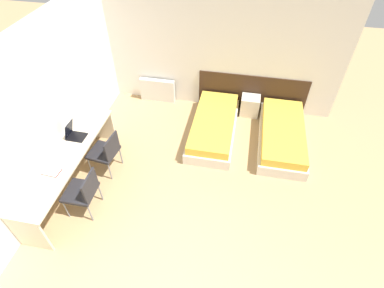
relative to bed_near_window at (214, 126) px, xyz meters
name	(u,v)px	position (x,y,z in m)	size (l,w,h in m)	color
wall_back	(211,50)	(-0.27, 1.07, 1.16)	(5.51, 0.05, 2.70)	silver
wall_left	(55,100)	(-2.55, -1.20, 1.16)	(0.05, 5.50, 2.70)	silver
headboard_panel	(252,93)	(0.70, 1.04, 0.24)	(2.40, 0.03, 0.87)	#382316
bed_near_window	(214,126)	(0.00, 0.00, 0.00)	(0.90, 2.01, 0.40)	beige
bed_near_door	(282,135)	(1.41, 0.00, 0.00)	(0.90, 2.01, 0.40)	beige
nightstand	(250,106)	(0.70, 0.83, 0.03)	(0.41, 0.34, 0.46)	beige
radiator	(158,90)	(-1.49, 0.95, 0.09)	(0.83, 0.12, 0.56)	silver
desk	(68,161)	(-2.23, -1.83, 0.41)	(0.59, 2.54, 0.75)	beige
chair_near_laptop	(106,151)	(-1.77, -1.39, 0.29)	(0.53, 0.53, 0.84)	#232328
chair_near_notebook	(83,191)	(-1.77, -2.29, 0.29)	(0.48, 0.48, 0.84)	#232328
laptop	(74,134)	(-2.27, -1.40, 0.62)	(0.32, 0.25, 0.31)	black
open_notebook	(52,171)	(-2.25, -2.22, 0.57)	(0.27, 0.20, 0.02)	#B21E1E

